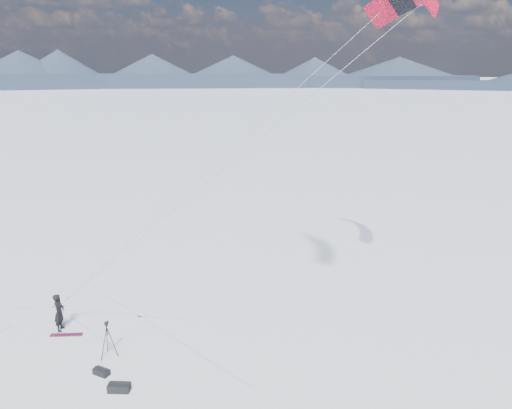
# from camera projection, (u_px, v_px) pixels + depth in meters

# --- Properties ---
(ground) EXTENTS (1800.00, 1800.00, 0.00)m
(ground) POSITION_uv_depth(u_px,v_px,m) (70.00, 354.00, 20.40)
(ground) COLOR white
(horizon_hills) EXTENTS (704.84, 706.81, 10.61)m
(horizon_hills) POSITION_uv_depth(u_px,v_px,m) (58.00, 246.00, 19.18)
(horizon_hills) COLOR #1C2838
(horizon_hills) RESTS_ON ground
(snow_tracks) EXTENTS (13.93, 9.84, 0.01)m
(snow_tracks) POSITION_uv_depth(u_px,v_px,m) (26.00, 350.00, 20.71)
(snow_tracks) COLOR silver
(snow_tracks) RESTS_ON ground
(snowkiter) EXTENTS (0.52, 0.69, 1.73)m
(snowkiter) POSITION_uv_depth(u_px,v_px,m) (61.00, 330.00, 22.30)
(snowkiter) COLOR black
(snowkiter) RESTS_ON ground
(snowboard) EXTENTS (1.42, 0.49, 0.04)m
(snowboard) POSITION_uv_depth(u_px,v_px,m) (67.00, 335.00, 21.84)
(snowboard) COLOR #7C1E4C
(snowboard) RESTS_ON ground
(tripod) EXTENTS (0.63, 0.71, 1.53)m
(tripod) POSITION_uv_depth(u_px,v_px,m) (107.00, 334.00, 20.00)
(tripod) COLOR black
(tripod) RESTS_ON ground
(gear_bag_a) EXTENTS (0.82, 0.43, 0.35)m
(gear_bag_a) POSITION_uv_depth(u_px,v_px,m) (119.00, 387.00, 18.00)
(gear_bag_a) COLOR black
(gear_bag_a) RESTS_ON ground
(gear_bag_b) EXTENTS (0.71, 0.52, 0.29)m
(gear_bag_b) POSITION_uv_depth(u_px,v_px,m) (101.00, 372.00, 18.98)
(gear_bag_b) COLOR black
(gear_bag_b) RESTS_ON ground
(power_kite) EXTENTS (15.94, 6.79, 13.75)m
(power_kite) POSITION_uv_depth(u_px,v_px,m) (405.00, 3.00, 20.87)
(power_kite) COLOR red
(power_kite) RESTS_ON ground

